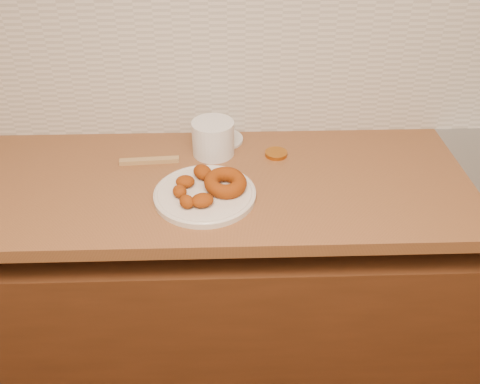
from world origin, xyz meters
name	(u,v)px	position (x,y,z in m)	size (l,w,h in m)	color
base_cabinet	(294,294)	(0.00, 1.69, 0.39)	(3.60, 0.60, 0.77)	#4E2813
butcher_block	(90,186)	(-0.65, 1.69, 0.88)	(2.30, 0.62, 0.04)	brown
backsplash	(298,46)	(0.00, 1.99, 1.20)	(3.60, 0.02, 0.60)	beige
donut_plate	(205,195)	(-0.30, 1.60, 0.91)	(0.29, 0.29, 0.02)	beige
ring_donut	(225,183)	(-0.24, 1.61, 0.94)	(0.12, 0.12, 0.04)	#7F2800
fried_dough_chunks	(194,187)	(-0.33, 1.60, 0.93)	(0.13, 0.21, 0.04)	#7F2800
plastic_tub	(213,138)	(-0.28, 1.84, 0.96)	(0.13, 0.13, 0.11)	silver
tub_lid	(221,139)	(-0.25, 1.92, 0.90)	(0.15, 0.15, 0.01)	silver
brass_jar_lid	(276,154)	(-0.07, 1.82, 0.91)	(0.07, 0.07, 0.01)	#B66C1F
wooden_utensil	(149,161)	(-0.48, 1.79, 0.91)	(0.19, 0.02, 0.01)	#A07D4A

